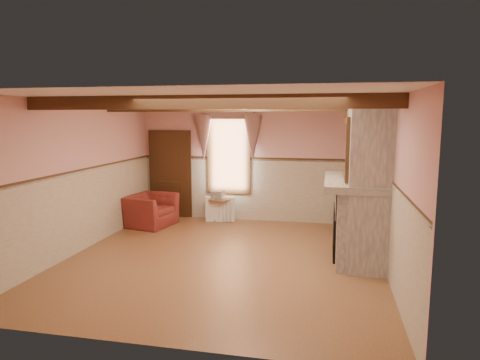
% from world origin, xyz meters
% --- Properties ---
extents(floor, '(5.50, 6.00, 0.01)m').
position_xyz_m(floor, '(0.00, 0.00, 0.00)').
color(floor, brown).
rests_on(floor, ground).
extents(ceiling, '(5.50, 6.00, 0.01)m').
position_xyz_m(ceiling, '(0.00, 0.00, 2.80)').
color(ceiling, silver).
rests_on(ceiling, wall_back).
extents(wall_back, '(5.50, 0.02, 2.80)m').
position_xyz_m(wall_back, '(0.00, 3.00, 1.40)').
color(wall_back, '#D99796').
rests_on(wall_back, floor).
extents(wall_front, '(5.50, 0.02, 2.80)m').
position_xyz_m(wall_front, '(0.00, -3.00, 1.40)').
color(wall_front, '#D99796').
rests_on(wall_front, floor).
extents(wall_left, '(0.02, 6.00, 2.80)m').
position_xyz_m(wall_left, '(-2.75, 0.00, 1.40)').
color(wall_left, '#D99796').
rests_on(wall_left, floor).
extents(wall_right, '(0.02, 6.00, 2.80)m').
position_xyz_m(wall_right, '(2.75, 0.00, 1.40)').
color(wall_right, '#D99796').
rests_on(wall_right, floor).
extents(wainscot, '(5.50, 6.00, 1.50)m').
position_xyz_m(wainscot, '(0.00, 0.00, 0.75)').
color(wainscot, beige).
rests_on(wainscot, floor).
extents(chair_rail, '(5.50, 6.00, 0.08)m').
position_xyz_m(chair_rail, '(0.00, 0.00, 1.50)').
color(chair_rail, black).
rests_on(chair_rail, wainscot).
extents(firebox, '(0.20, 0.95, 0.90)m').
position_xyz_m(firebox, '(2.00, 0.60, 0.45)').
color(firebox, black).
rests_on(firebox, floor).
extents(armchair, '(1.16, 1.27, 0.72)m').
position_xyz_m(armchair, '(-2.25, 1.97, 0.36)').
color(armchair, maroon).
rests_on(armchair, floor).
extents(side_table, '(0.70, 0.70, 0.55)m').
position_xyz_m(side_table, '(-0.78, 2.70, 0.28)').
color(side_table, brown).
rests_on(side_table, floor).
extents(book_stack, '(0.26, 0.32, 0.20)m').
position_xyz_m(book_stack, '(-0.81, 2.70, 0.65)').
color(book_stack, '#B7AD8C').
rests_on(book_stack, side_table).
extents(radiator, '(0.72, 0.31, 0.60)m').
position_xyz_m(radiator, '(-0.75, 2.70, 0.30)').
color(radiator, white).
rests_on(radiator, floor).
extents(bowl, '(0.35, 0.35, 0.09)m').
position_xyz_m(bowl, '(2.24, 0.79, 1.46)').
color(bowl, brown).
rests_on(bowl, mantel).
extents(mantel_clock, '(0.14, 0.24, 0.20)m').
position_xyz_m(mantel_clock, '(2.24, 1.40, 1.52)').
color(mantel_clock, black).
rests_on(mantel_clock, mantel).
extents(oil_lamp, '(0.11, 0.11, 0.28)m').
position_xyz_m(oil_lamp, '(2.24, 1.15, 1.56)').
color(oil_lamp, '#C97F38').
rests_on(oil_lamp, mantel).
extents(candle_red, '(0.06, 0.06, 0.16)m').
position_xyz_m(candle_red, '(2.24, 0.09, 1.50)').
color(candle_red, '#A51424').
rests_on(candle_red, mantel).
extents(jar_yellow, '(0.06, 0.06, 0.12)m').
position_xyz_m(jar_yellow, '(2.24, 0.17, 1.48)').
color(jar_yellow, gold).
rests_on(jar_yellow, mantel).
extents(fireplace, '(0.85, 2.00, 2.80)m').
position_xyz_m(fireplace, '(2.42, 0.60, 1.40)').
color(fireplace, gray).
rests_on(fireplace, floor).
extents(mantel, '(1.05, 2.05, 0.12)m').
position_xyz_m(mantel, '(2.24, 0.60, 1.36)').
color(mantel, gray).
rests_on(mantel, fireplace).
extents(overmantel_mirror, '(0.06, 1.44, 1.04)m').
position_xyz_m(overmantel_mirror, '(2.06, 0.60, 1.97)').
color(overmantel_mirror, silver).
rests_on(overmantel_mirror, fireplace).
extents(door, '(1.10, 0.10, 2.10)m').
position_xyz_m(door, '(-2.10, 2.94, 1.05)').
color(door, black).
rests_on(door, floor).
extents(window, '(1.06, 0.08, 2.02)m').
position_xyz_m(window, '(-0.60, 2.97, 1.65)').
color(window, white).
rests_on(window, wall_back).
extents(window_drapes, '(1.30, 0.14, 1.40)m').
position_xyz_m(window_drapes, '(-0.60, 2.88, 2.25)').
color(window_drapes, gray).
rests_on(window_drapes, wall_back).
extents(ceiling_beam_front, '(5.50, 0.18, 0.20)m').
position_xyz_m(ceiling_beam_front, '(0.00, -1.20, 2.70)').
color(ceiling_beam_front, black).
rests_on(ceiling_beam_front, ceiling).
extents(ceiling_beam_back, '(5.50, 0.18, 0.20)m').
position_xyz_m(ceiling_beam_back, '(0.00, 1.20, 2.70)').
color(ceiling_beam_back, black).
rests_on(ceiling_beam_back, ceiling).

